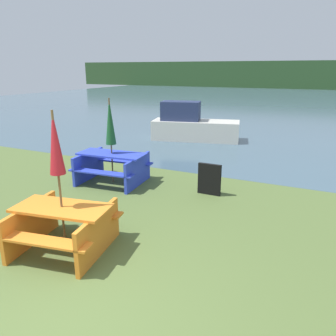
# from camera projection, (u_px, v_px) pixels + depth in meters

# --- Properties ---
(ground_plane) EXTENTS (60.00, 60.00, 0.00)m
(ground_plane) POSITION_uv_depth(u_px,v_px,m) (56.00, 325.00, 3.81)
(ground_plane) COLOR #516633
(water) EXTENTS (60.00, 50.00, 0.00)m
(water) POSITION_uv_depth(u_px,v_px,m) (296.00, 101.00, 30.72)
(water) COLOR #425B6B
(water) RESTS_ON ground_plane
(far_treeline) EXTENTS (80.00, 1.60, 4.00)m
(far_treeline) POSITION_uv_depth(u_px,v_px,m) (310.00, 75.00, 47.43)
(far_treeline) COLOR #284723
(far_treeline) RESTS_ON water
(picnic_table_orange) EXTENTS (1.74, 1.62, 0.76)m
(picnic_table_orange) POSITION_uv_depth(u_px,v_px,m) (63.00, 224.00, 5.31)
(picnic_table_orange) COLOR orange
(picnic_table_orange) RESTS_ON ground_plane
(picnic_table_blue) EXTENTS (1.85, 1.53, 0.79)m
(picnic_table_blue) POSITION_uv_depth(u_px,v_px,m) (112.00, 165.00, 8.51)
(picnic_table_blue) COLOR blue
(picnic_table_blue) RESTS_ON ground_plane
(umbrella_crimson) EXTENTS (0.24, 0.24, 2.29)m
(umbrella_crimson) POSITION_uv_depth(u_px,v_px,m) (55.00, 145.00, 4.93)
(umbrella_crimson) COLOR brown
(umbrella_crimson) RESTS_ON ground_plane
(umbrella_darkgreen) EXTENTS (0.26, 0.26, 2.18)m
(umbrella_darkgreen) POSITION_uv_depth(u_px,v_px,m) (110.00, 122.00, 8.18)
(umbrella_darkgreen) COLOR brown
(umbrella_darkgreen) RESTS_ON ground_plane
(boat) EXTENTS (3.75, 2.02, 1.58)m
(boat) POSITION_uv_depth(u_px,v_px,m) (192.00, 126.00, 13.67)
(boat) COLOR beige
(boat) RESTS_ON water
(signboard) EXTENTS (0.55, 0.08, 0.75)m
(signboard) POSITION_uv_depth(u_px,v_px,m) (209.00, 179.00, 7.70)
(signboard) COLOR black
(signboard) RESTS_ON ground_plane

